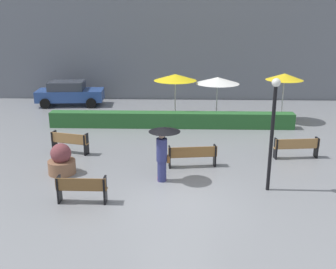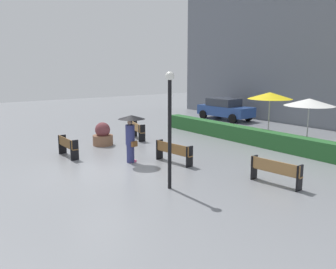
% 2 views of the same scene
% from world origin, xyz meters
% --- Properties ---
extents(ground_plane, '(60.00, 60.00, 0.00)m').
position_xyz_m(ground_plane, '(0.00, 0.00, 0.00)').
color(ground_plane, gray).
extents(bench_mid_center, '(1.92, 0.58, 0.84)m').
position_xyz_m(bench_mid_center, '(0.64, 2.87, 0.50)').
color(bench_mid_center, olive).
rests_on(bench_mid_center, ground).
extents(bench_far_left, '(1.67, 0.76, 0.91)m').
position_xyz_m(bench_far_left, '(-4.54, 4.28, 0.54)').
color(bench_far_left, '#9E7242').
rests_on(bench_far_left, ground).
extents(bench_far_right, '(1.87, 0.52, 0.86)m').
position_xyz_m(bench_far_right, '(4.94, 3.96, 0.52)').
color(bench_far_right, '#9E7242').
rests_on(bench_far_right, ground).
extents(bench_near_left, '(1.58, 0.37, 0.87)m').
position_xyz_m(bench_near_left, '(-2.92, -0.29, 0.52)').
color(bench_near_left, brown).
rests_on(bench_near_left, ground).
extents(pedestrian_with_umbrella, '(1.10, 1.10, 2.00)m').
position_xyz_m(pedestrian_with_umbrella, '(-0.44, 1.51, 1.36)').
color(pedestrian_with_umbrella, navy).
rests_on(pedestrian_with_umbrella, ground).
extents(planter_pot, '(1.01, 1.01, 1.17)m').
position_xyz_m(planter_pot, '(-4.25, 2.08, 0.50)').
color(planter_pot, brown).
rests_on(planter_pot, ground).
extents(lamp_post, '(0.28, 0.28, 3.81)m').
position_xyz_m(lamp_post, '(3.13, 0.86, 2.34)').
color(lamp_post, black).
rests_on(lamp_post, ground).
extents(patio_umbrella_yellow, '(2.33, 2.33, 2.59)m').
position_xyz_m(patio_umbrella_yellow, '(-0.12, 9.82, 2.41)').
color(patio_umbrella_yellow, silver).
rests_on(patio_umbrella_yellow, ground).
extents(patio_umbrella_white, '(2.38, 2.38, 2.42)m').
position_xyz_m(patio_umbrella_white, '(2.18, 9.90, 2.24)').
color(patio_umbrella_white, silver).
rests_on(patio_umbrella_white, ground).
extents(hedge_strip, '(12.70, 0.70, 0.80)m').
position_xyz_m(hedge_strip, '(-0.30, 8.40, 0.40)').
color(hedge_strip, '#28602D').
rests_on(hedge_strip, ground).
extents(parked_car, '(4.32, 2.24, 1.57)m').
position_xyz_m(parked_car, '(-7.00, 13.37, 0.82)').
color(parked_car, '#28478C').
rests_on(parked_car, ground).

